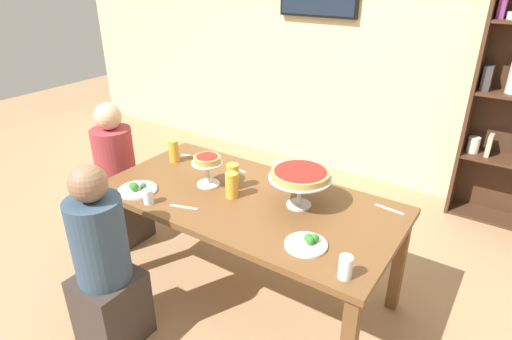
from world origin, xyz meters
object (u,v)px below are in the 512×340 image
Objects in this scene: personal_pizza_stand at (208,164)px; cutlery_fork_near at (184,207)px; dining_table at (247,209)px; beer_glass_amber_short at (232,185)px; salad_plate_near_diner at (307,243)px; cutlery_knife_near at (193,156)px; cutlery_knife_far at (236,169)px; diner_near_left at (105,271)px; water_glass_clear_near at (148,196)px; beer_glass_amber_spare at (174,151)px; beer_glass_amber_tall at (233,176)px; water_glass_clear_far at (345,267)px; salad_plate_far_diner at (137,189)px; water_glass_clear_spare at (279,169)px; diner_head_west at (118,184)px; cutlery_fork_far at (389,209)px; deep_dish_pizza_stand at (300,176)px.

personal_pizza_stand reaches higher than cutlery_fork_near.
beer_glass_amber_short is (-0.08, -0.04, 0.16)m from dining_table.
beer_glass_amber_short is at bearing 162.60° from salad_plate_near_diner.
cutlery_knife_far is at bearing 156.53° from cutlery_knife_near.
diner_near_left is 0.49m from water_glass_clear_near.
salad_plate_near_diner is 1.35× the size of beer_glass_amber_spare.
beer_glass_amber_tall is 1.45× the size of water_glass_clear_far.
salad_plate_near_diner is 0.90× the size of salad_plate_far_diner.
salad_plate_far_diner is 0.62m from beer_glass_amber_tall.
water_glass_clear_spare is (0.32, 0.38, -0.10)m from personal_pizza_stand.
cutlery_fork_near is at bearing 2.00° from salad_plate_far_diner.
diner_head_west is 6.90× the size of beer_glass_amber_tall.
cutlery_fork_far is (1.09, 0.34, -0.15)m from personal_pizza_stand.
water_glass_clear_near is 0.51× the size of cutlery_fork_near.
water_glass_clear_far is at bearing -23.82° from beer_glass_amber_tall.
diner_near_left is at bearing -115.84° from beer_glass_amber_short.
beer_glass_amber_spare is at bearing 161.72° from personal_pizza_stand.
beer_glass_amber_short is 0.94m from water_glass_clear_far.
salad_plate_far_diner is 0.49m from beer_glass_amber_spare.
personal_pizza_stand is 0.93× the size of salad_plate_near_diner.
water_glass_clear_far is at bearing -43.12° from deep_dish_pizza_stand.
deep_dish_pizza_stand is 1.80× the size of personal_pizza_stand.
cutlery_fork_far is (0.47, 0.26, -0.19)m from deep_dish_pizza_stand.
beer_glass_amber_tall is at bearing 128.50° from cutlery_knife_far.
beer_glass_amber_short is (0.06, -0.10, -0.00)m from beer_glass_amber_tall.
deep_dish_pizza_stand is at bearing -43.11° from water_glass_clear_spare.
deep_dish_pizza_stand is at bearing 17.84° from cutlery_fork_near.
salad_plate_near_diner is (1.75, -0.21, 0.26)m from diner_head_west.
cutlery_fork_near is at bearing -42.20° from beer_glass_amber_spare.
cutlery_fork_near is at bearing -78.71° from personal_pizza_stand.
diner_head_west is 6.39× the size of cutlery_fork_far.
personal_pizza_stand is 0.51m from cutlery_knife_near.
dining_table is 8.42× the size of salad_plate_near_diner.
salad_plate_near_diner reaches higher than cutlery_knife_far.
beer_glass_amber_short is at bearing 160.02° from water_glass_clear_far.
water_glass_clear_near is 0.23m from cutlery_fork_near.
water_glass_clear_far is at bearing 155.61° from cutlery_knife_far.
cutlery_fork_near is at bearing -144.61° from deep_dish_pizza_stand.
cutlery_fork_far is (0.78, -0.03, -0.05)m from water_glass_clear_spare.
beer_glass_amber_spare is (-0.60, 0.10, -0.00)m from beer_glass_amber_tall.
cutlery_fork_near is at bearing -121.54° from beer_glass_amber_short.
cutlery_knife_near is at bearing 168.66° from deep_dish_pizza_stand.
cutlery_knife_near and cutlery_fork_far have the same top height.
dining_table is at bearing 26.85° from salad_plate_far_diner.
dining_table is at bearing -0.77° from personal_pizza_stand.
beer_glass_amber_spare is 0.92× the size of cutlery_fork_far.
water_glass_clear_near is at bearing -121.28° from water_glass_clear_spare.
beer_glass_amber_tall is 0.61m from cutlery_knife_near.
cutlery_fork_far is at bearing 91.59° from water_glass_clear_far.
water_glass_clear_far is (1.11, -0.37, -0.09)m from personal_pizza_stand.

